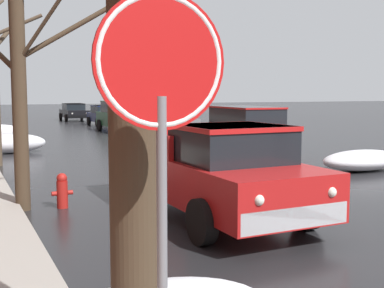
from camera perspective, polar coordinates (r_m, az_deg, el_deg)
name	(u,v)px	position (r m, az deg, el deg)	size (l,w,h in m)	color
snow_bank_along_left_kerb	(139,122)	(33.63, -6.10, 2.50)	(2.96, 0.93, 0.66)	white
snow_bank_mid_block_left	(9,144)	(20.28, -20.26, 0.03)	(2.60, 1.07, 0.75)	white
snow_bank_near_corner_right	(190,132)	(25.95, -0.18, 1.43)	(2.45, 1.48, 0.58)	white
snow_bank_far_right_pile	(363,160)	(15.71, 18.97, -1.77)	(2.81, 1.42, 0.61)	white
bare_tree_second_along_sidewalk	(20,55)	(10.26, -19.16, 9.66)	(3.73, 3.05, 5.84)	#423323
pickup_truck_red_approaching_near_lane	(215,170)	(9.22, 2.69, -3.04)	(2.22, 5.17, 1.76)	red
suv_red_parked_kerbside_close	(246,130)	(17.92, 6.20, 1.63)	(2.26, 4.41, 1.82)	red
suv_grey_parked_kerbside_mid	(161,120)	(23.90, -3.56, 2.72)	(2.17, 4.68, 1.82)	slate
suv_green_parked_far_down_block	(122,115)	(29.78, -8.08, 3.31)	(2.11, 4.71, 1.82)	#1E5633
sedan_darkblue_queued_behind_truck	(105,115)	(35.41, -9.91, 3.30)	(2.00, 3.96, 1.42)	navy
sedan_black_at_far_intersection	(74,112)	(42.32, -13.38, 3.64)	(2.05, 4.44, 1.42)	black
fire_hydrant	(62,190)	(10.37, -14.67, -5.17)	(0.42, 0.22, 0.71)	#B21E19
stop_sign_at_corner	(161,109)	(2.74, -3.55, 3.98)	(0.76, 0.06, 2.87)	slate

